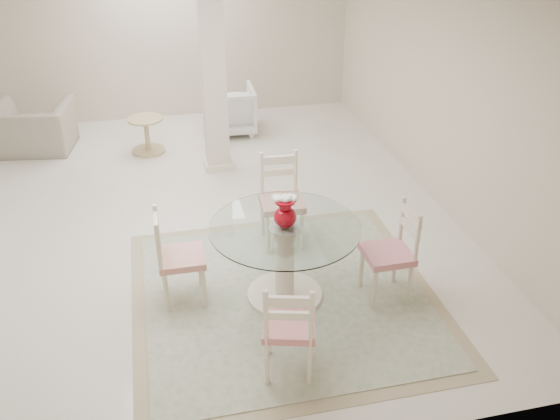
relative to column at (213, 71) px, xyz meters
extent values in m
plane|color=white|center=(-0.50, -1.30, -1.35)|extent=(7.00, 7.00, 0.00)
cube|color=beige|center=(-0.50, 2.20, 0.00)|extent=(6.00, 0.02, 2.70)
cube|color=beige|center=(-0.50, -4.80, 0.00)|extent=(6.00, 0.02, 2.70)
cube|color=beige|center=(2.50, -1.30, 0.00)|extent=(0.02, 7.00, 2.70)
cube|color=beige|center=(0.00, 0.00, 0.00)|extent=(0.30, 0.30, 2.70)
cube|color=tan|center=(0.23, -3.05, -1.35)|extent=(2.87, 2.87, 0.01)
cube|color=beige|center=(0.23, -3.05, -1.34)|extent=(2.63, 2.63, 0.01)
cylinder|color=#FAEACE|center=(0.23, -3.05, -1.32)|extent=(0.72, 0.72, 0.05)
cylinder|color=#FAEACE|center=(0.23, -3.05, -0.94)|extent=(0.18, 0.18, 0.74)
cylinder|color=#FAEACE|center=(0.23, -3.05, -0.59)|extent=(0.29, 0.29, 0.03)
cylinder|color=white|center=(0.23, -3.05, -0.57)|extent=(1.37, 1.37, 0.01)
ellipsoid|color=#A10414|center=(0.23, -3.05, -0.46)|extent=(0.21, 0.21, 0.19)
cylinder|color=#A10414|center=(0.23, -3.05, -0.34)|extent=(0.11, 0.11, 0.06)
cylinder|color=#A10414|center=(0.23, -3.05, -0.30)|extent=(0.18, 0.18, 0.02)
ellipsoid|color=white|center=(0.23, -3.05, -0.27)|extent=(0.12, 0.12, 0.05)
ellipsoid|color=white|center=(0.29, -3.03, -0.29)|extent=(0.12, 0.12, 0.05)
ellipsoid|color=white|center=(0.18, -3.02, -0.29)|extent=(0.12, 0.12, 0.05)
cylinder|color=beige|center=(0.99, -3.07, -1.13)|extent=(0.04, 0.04, 0.44)
cylinder|color=beige|center=(0.99, -3.41, -1.13)|extent=(0.04, 0.04, 0.44)
cylinder|color=beige|center=(1.34, -3.06, -1.13)|extent=(0.04, 0.04, 0.44)
cylinder|color=beige|center=(1.34, -3.41, -1.13)|extent=(0.04, 0.04, 0.44)
cube|color=#B61323|center=(1.16, -3.24, -0.87)|extent=(0.43, 0.43, 0.07)
cube|color=beige|center=(1.36, -3.23, -0.55)|extent=(0.05, 0.38, 0.52)
cylinder|color=#F7F0CB|center=(0.23, -2.29, -1.12)|extent=(0.04, 0.04, 0.47)
cylinder|color=#F7F0CB|center=(0.59, -2.31, -1.12)|extent=(0.04, 0.04, 0.47)
cylinder|color=#F7F0CB|center=(0.24, -1.93, -1.12)|extent=(0.04, 0.04, 0.47)
cylinder|color=#F7F0CB|center=(0.61, -1.94, -1.12)|extent=(0.04, 0.04, 0.47)
cube|color=#B02212|center=(0.42, -2.12, -0.85)|extent=(0.47, 0.47, 0.07)
cube|color=#F7F0CB|center=(0.43, -1.92, -0.50)|extent=(0.41, 0.06, 0.55)
cylinder|color=#F5EDC9|center=(-0.53, -3.04, -1.13)|extent=(0.04, 0.04, 0.44)
cylinder|color=#F5EDC9|center=(-0.53, -2.70, -1.13)|extent=(0.04, 0.04, 0.44)
cylinder|color=#F5EDC9|center=(-0.87, -3.04, -1.13)|extent=(0.04, 0.04, 0.44)
cylinder|color=#F5EDC9|center=(-0.87, -2.69, -1.13)|extent=(0.04, 0.04, 0.44)
cube|color=#B52613|center=(-0.70, -2.87, -0.88)|extent=(0.42, 0.42, 0.07)
cube|color=#F5EDC9|center=(-0.89, -2.86, -0.56)|extent=(0.04, 0.38, 0.51)
cylinder|color=#F2E4C7|center=(0.25, -3.86, -1.14)|extent=(0.04, 0.04, 0.43)
cylinder|color=#F2E4C7|center=(-0.07, -3.78, -1.14)|extent=(0.04, 0.04, 0.43)
cylinder|color=#F2E4C7|center=(0.17, -4.19, -1.14)|extent=(0.04, 0.04, 0.43)
cylinder|color=#F2E4C7|center=(-0.16, -4.10, -1.14)|extent=(0.04, 0.04, 0.43)
cube|color=red|center=(0.05, -3.98, -0.89)|extent=(0.50, 0.50, 0.07)
cube|color=#F2E4C7|center=(0.00, -4.16, -0.57)|extent=(0.37, 0.14, 0.50)
imported|color=#A09785|center=(-2.52, 1.16, -1.00)|extent=(1.21, 1.10, 0.70)
imported|color=white|center=(0.35, 1.25, -0.98)|extent=(0.81, 0.83, 0.73)
cylinder|color=#CFBA7F|center=(-0.93, 0.74, -1.33)|extent=(0.48, 0.48, 0.04)
cylinder|color=#CFBA7F|center=(-0.93, 0.74, -1.09)|extent=(0.07, 0.07, 0.46)
cylinder|color=#CFBA7F|center=(-0.93, 0.74, -0.84)|extent=(0.50, 0.50, 0.03)
camera|label=1|loc=(-0.82, -7.47, 2.18)|focal=38.00mm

